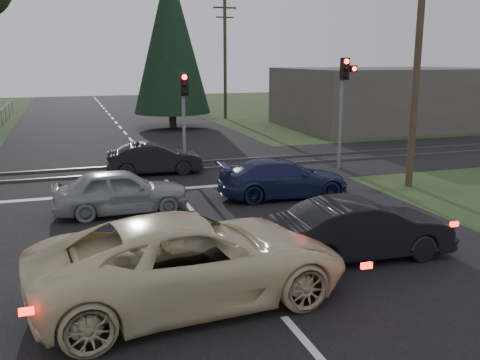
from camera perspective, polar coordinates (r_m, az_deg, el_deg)
name	(u,v)px	position (r m, az deg, el deg)	size (l,w,h in m)	color
ground	(246,273)	(12.11, 0.62, -9.88)	(120.00, 120.00, 0.00)	#273C1B
road	(165,179)	(21.40, -8.03, 0.13)	(14.00, 100.00, 0.01)	black
rail_corridor	(156,169)	(23.32, -8.92, 1.16)	(120.00, 8.00, 0.01)	black
stop_line	(174,189)	(19.67, -7.09, -0.96)	(13.00, 0.35, 0.00)	silver
rail_near	(159,172)	(22.54, -8.59, 0.88)	(120.00, 0.12, 0.10)	#59544C
rail_far	(153,165)	(24.09, -9.23, 1.63)	(120.00, 0.12, 0.10)	#59544C
traffic_signal_right	(344,92)	(22.97, 11.04, 9.23)	(0.68, 0.48, 4.70)	slate
traffic_signal_center	(184,106)	(21.82, -5.98, 7.88)	(0.32, 0.48, 4.10)	slate
utility_pole_near	(418,57)	(20.52, 18.42, 12.36)	(1.80, 0.26, 9.00)	#4C3D2D
utility_pole_mid	(225,57)	(42.33, -1.60, 12.94)	(1.80, 0.26, 9.00)	#4C3D2D
utility_pole_far	(166,58)	(66.67, -7.92, 12.81)	(1.80, 0.26, 9.00)	#4C3D2D
conifer_tree	(170,38)	(37.27, -7.43, 14.79)	(5.20, 5.20, 11.00)	#473D33
building_right	(388,97)	(39.17, 15.52, 8.50)	(14.00, 10.00, 4.00)	#59514C
cream_coupe	(192,260)	(10.52, -5.16, -8.48)	(2.85, 6.19, 1.72)	beige
dark_hatchback	(362,229)	(13.08, 12.90, -5.15)	(1.50, 4.31, 1.42)	black
silver_car	(121,191)	(16.77, -12.57, -1.19)	(1.64, 4.09, 1.39)	gray
blue_sedan	(283,178)	(18.36, 4.65, 0.16)	(1.83, 4.51, 1.31)	#171E46
dark_car_far	(155,159)	(22.28, -9.09, 2.26)	(1.35, 3.87, 1.27)	black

